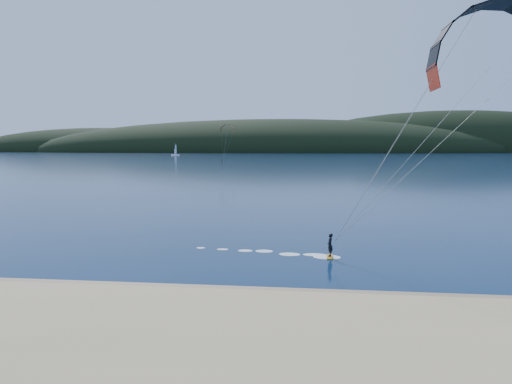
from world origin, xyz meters
The scene contains 6 objects.
ground centered at (0.00, 0.00, 0.00)m, with size 1800.00×1800.00×0.00m, color #08203D.
wet_sand centered at (0.00, 4.50, 0.05)m, with size 220.00×2.50×0.10m.
headland centered at (0.63, 745.28, 0.00)m, with size 1200.00×310.00×140.00m.
kitesurfer_near centered at (15.21, 9.02, 12.03)m, with size 23.11×7.36×15.79m.
kitesurfer_far centered at (-32.25, 193.41, 15.20)m, with size 7.69×8.37×17.56m.
sailboat centered at (-122.39, 407.07, 0.90)m, with size 8.74×5.46×12.18m.
Camera 1 is at (5.17, -17.90, 7.86)m, focal length 30.63 mm.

